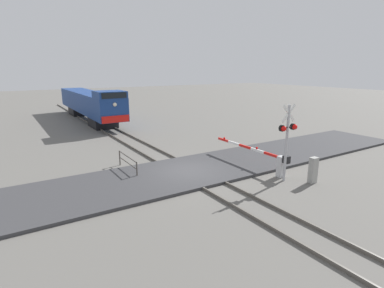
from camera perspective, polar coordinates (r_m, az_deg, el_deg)
ground_plane at (r=18.01m, az=-0.73°, el=-5.35°), size 160.00×160.00×0.00m
rail_track_left at (r=17.64m, az=-2.73°, el=-5.52°), size 0.08×80.00×0.15m
rail_track_right at (r=18.35m, az=1.19°, el=-4.73°), size 0.08×80.00×0.15m
road_surface at (r=17.98m, az=-0.73°, el=-5.11°), size 36.00×5.22×0.16m
locomotive at (r=37.44m, az=-18.48°, el=7.19°), size 2.70×18.71×3.86m
crossing_signal at (r=16.80m, az=17.33°, el=1.80°), size 1.18×0.33×4.16m
crossing_gate at (r=18.34m, az=14.26°, el=-2.72°), size 0.36×6.29×1.31m
utility_cabinet at (r=17.49m, az=21.58°, el=-4.54°), size 0.43×0.31×1.40m
guard_railing at (r=18.45m, az=-11.87°, el=-3.13°), size 0.08×2.87×0.95m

